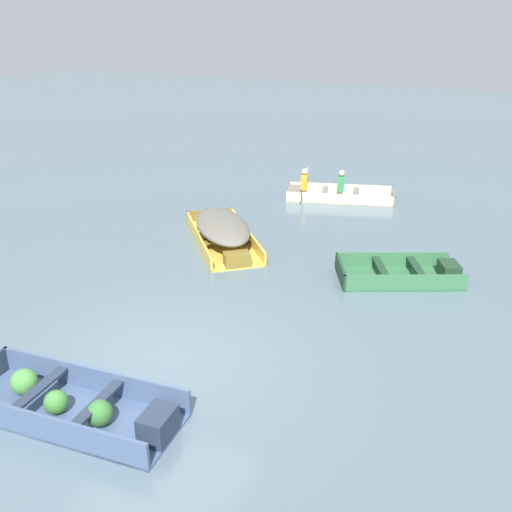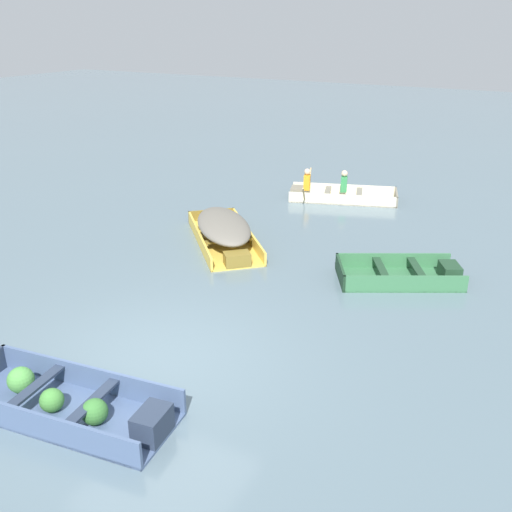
{
  "view_description": "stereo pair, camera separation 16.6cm",
  "coord_description": "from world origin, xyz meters",
  "px_view_note": "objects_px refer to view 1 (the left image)",
  "views": [
    {
      "loc": [
        4.82,
        -6.04,
        5.0
      ],
      "look_at": [
        -0.27,
        3.78,
        0.35
      ],
      "focal_mm": 40.0,
      "sensor_mm": 36.0,
      "label": 1
    },
    {
      "loc": [
        4.96,
        -5.97,
        5.0
      ],
      "look_at": [
        -0.27,
        3.78,
        0.35
      ],
      "focal_mm": 40.0,
      "sensor_mm": 36.0,
      "label": 2
    }
  ],
  "objects_px": {
    "skiff_yellow_near_moored": "(223,229)",
    "skiff_green_mid_moored": "(404,274)",
    "dinghy_slate_blue_foreground": "(73,405)",
    "rowboat_cream_with_crew": "(334,193)"
  },
  "relations": [
    {
      "from": "rowboat_cream_with_crew",
      "to": "skiff_yellow_near_moored",
      "type": "bearing_deg",
      "value": -103.29
    },
    {
      "from": "skiff_green_mid_moored",
      "to": "rowboat_cream_with_crew",
      "type": "height_order",
      "value": "rowboat_cream_with_crew"
    },
    {
      "from": "dinghy_slate_blue_foreground",
      "to": "rowboat_cream_with_crew",
      "type": "distance_m",
      "value": 11.06
    },
    {
      "from": "dinghy_slate_blue_foreground",
      "to": "skiff_green_mid_moored",
      "type": "distance_m",
      "value": 7.05
    },
    {
      "from": "dinghy_slate_blue_foreground",
      "to": "skiff_green_mid_moored",
      "type": "relative_size",
      "value": 1.19
    },
    {
      "from": "skiff_yellow_near_moored",
      "to": "rowboat_cream_with_crew",
      "type": "xyz_separation_m",
      "value": [
        1.09,
        4.61,
        -0.19
      ]
    },
    {
      "from": "skiff_yellow_near_moored",
      "to": "skiff_green_mid_moored",
      "type": "height_order",
      "value": "skiff_yellow_near_moored"
    },
    {
      "from": "dinghy_slate_blue_foreground",
      "to": "rowboat_cream_with_crew",
      "type": "xyz_separation_m",
      "value": [
        -0.35,
        11.06,
        0.01
      ]
    },
    {
      "from": "dinghy_slate_blue_foreground",
      "to": "skiff_yellow_near_moored",
      "type": "distance_m",
      "value": 6.61
    },
    {
      "from": "dinghy_slate_blue_foreground",
      "to": "skiff_green_mid_moored",
      "type": "xyz_separation_m",
      "value": [
        2.91,
        6.42,
        -0.04
      ]
    }
  ]
}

